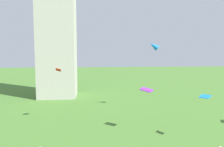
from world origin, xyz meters
TOP-DOWN VIEW (x-y plane):
  - kite_flying_0 at (4.55, 30.47)m, footprint 1.52×0.95m
  - kite_flying_1 at (-8.01, 26.00)m, footprint 0.69×0.84m
  - kite_flying_3 at (1.48, 21.87)m, footprint 1.49×1.43m
  - kite_flying_6 at (6.19, 18.84)m, footprint 1.05×1.16m

SIDE VIEW (x-z plane):
  - kite_flying_6 at x=6.19m, z-range 4.09..4.37m
  - kite_flying_3 at x=1.48m, z-range 4.21..4.60m
  - kite_flying_1 at x=-8.01m, z-range 5.94..6.45m
  - kite_flying_0 at x=4.55m, z-range 8.44..9.81m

